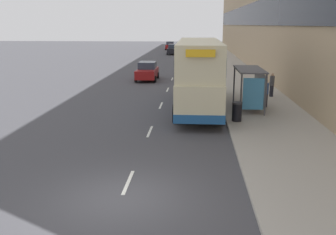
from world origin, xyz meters
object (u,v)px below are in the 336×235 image
Objects in this scene: bus_shelter at (253,81)px; pedestrian_at_shelter at (272,85)px; car_0 at (173,49)px; car_2 at (170,46)px; car_1 at (147,71)px; car_3 at (196,47)px; pedestrian_1 at (266,93)px; litter_bin at (237,112)px; double_decker_bus_near at (199,73)px.

bus_shelter is 4.90m from pedestrian_at_shelter.
bus_shelter is 45.86m from car_0.
car_0 is at bearing 96.00° from car_2.
bus_shelter reaches higher than car_2.
bus_shelter is 15.29m from car_1.
car_0 is at bearing 99.50° from bus_shelter.
car_0 is 1.10× the size of car_3.
car_0 reaches higher than car_1.
pedestrian_at_shelter is (10.94, -53.28, 0.16)m from car_2.
pedestrian_1 reaches higher than car_3.
car_0 reaches higher than car_2.
car_0 reaches higher than litter_bin.
double_decker_bus_near is 2.76× the size of car_2.
car_0 reaches higher than car_3.
litter_bin is (7.65, -60.69, -0.19)m from car_2.
car_1 reaches higher than car_2.
car_1 is (-0.57, -32.31, -0.02)m from car_0.
pedestrian_1 reaches higher than car_0.
litter_bin is (-2.20, -3.81, -0.36)m from pedestrian_1.
car_2 is 61.17m from litter_bin.
car_3 is at bearing 140.74° from car_2.
bus_shelter is 4.00× the size of litter_bin.
bus_shelter is 1.50m from pedestrian_1.
pedestrian_at_shelter reaches higher than car_0.
car_1 is (-4.84, 12.46, -1.41)m from double_decker_bus_near.
car_0 is 48.68m from litter_bin.
car_2 reaches higher than car_3.
double_decker_bus_near is 10.82× the size of litter_bin.
pedestrian_at_shelter is at bearing 73.24° from pedestrian_1.
car_0 is 1.01× the size of car_1.
car_2 is at bearing 97.19° from litter_bin.
car_3 is 2.36× the size of pedestrian_at_shelter.
pedestrian_at_shelter reaches higher than car_2.
pedestrian_at_shelter is at bearing 64.66° from bus_shelter.
pedestrian_at_shelter is 1.64× the size of litter_bin.
car_3 is at bearing 93.67° from bus_shelter.
car_0 is 2.56× the size of pedestrian_1.
car_3 is at bearing 92.23° from litter_bin.
car_0 is 41.98m from pedestrian_at_shelter.
car_1 is (-8.14, 12.91, -1.01)m from bus_shelter.
double_decker_bus_near is 2.80× the size of car_3.
double_decker_bus_near reaches higher than car_3.
pedestrian_1 is 4.41m from litter_bin.
car_2 is at bearing 101.60° from pedestrian_at_shelter.
bus_shelter is at bearing -115.34° from pedestrian_at_shelter.
car_0 is (-7.57, 45.22, -0.99)m from bus_shelter.
litter_bin is at bearing 97.19° from car_2.
car_2 is at bearing -89.06° from car_1.
car_1 is at bearing 122.23° from bus_shelter.
car_1 is at bearing 126.90° from pedestrian_1.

